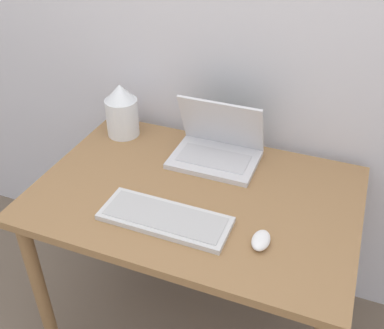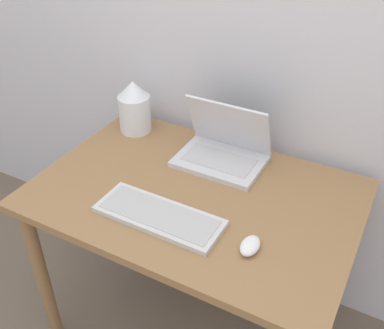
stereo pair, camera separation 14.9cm
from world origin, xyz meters
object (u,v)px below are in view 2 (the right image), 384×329
object	(u,v)px
keyboard	(159,216)
mouse	(250,246)
vase	(134,107)
laptop	(223,148)

from	to	relation	value
keyboard	mouse	xyz separation A→B (m)	(0.31, 0.01, 0.01)
vase	mouse	bearing A→B (deg)	-31.45
keyboard	vase	xyz separation A→B (m)	(-0.38, 0.43, 0.10)
laptop	vase	size ratio (longest dim) A/B	1.45
mouse	vase	world-z (taller)	vase
keyboard	laptop	bearing A→B (deg)	84.90
vase	keyboard	bearing A→B (deg)	-48.40
laptop	mouse	bearing A→B (deg)	-55.12
laptop	mouse	world-z (taller)	laptop
mouse	keyboard	bearing A→B (deg)	-178.41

